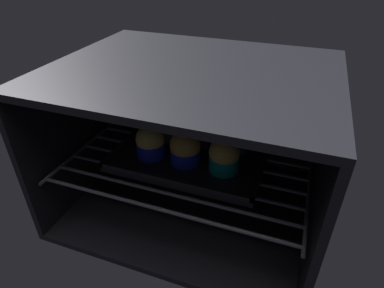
{
  "coord_description": "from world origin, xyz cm",
  "views": [
    {
      "loc": [
        21.77,
        -38.08,
        58.08
      ],
      "look_at": [
        0.0,
        21.65,
        17.36
      ],
      "focal_mm": 30.39,
      "sensor_mm": 36.0,
      "label": 1
    }
  ],
  "objects_px": {
    "baking_tray": "(192,153)",
    "muffin_row0_col0": "(151,142)",
    "muffin_row1_col0": "(164,123)",
    "muffin_row0_col2": "(224,156)",
    "muffin_row1_col1": "(197,130)",
    "muffin_row0_col1": "(184,148)",
    "muffin_row1_col2": "(235,135)"
  },
  "relations": [
    {
      "from": "muffin_row1_col1",
      "to": "muffin_row1_col2",
      "type": "height_order",
      "value": "muffin_row1_col2"
    },
    {
      "from": "baking_tray",
      "to": "muffin_row0_col0",
      "type": "relative_size",
      "value": 4.23
    },
    {
      "from": "muffin_row0_col0",
      "to": "muffin_row1_col2",
      "type": "xyz_separation_m",
      "value": [
        0.17,
        0.09,
        0.0
      ]
    },
    {
      "from": "baking_tray",
      "to": "muffin_row1_col2",
      "type": "bearing_deg",
      "value": 27.19
    },
    {
      "from": "baking_tray",
      "to": "muffin_row0_col1",
      "type": "bearing_deg",
      "value": -94.08
    },
    {
      "from": "baking_tray",
      "to": "muffin_row1_col0",
      "type": "relative_size",
      "value": 4.25
    },
    {
      "from": "baking_tray",
      "to": "muffin_row0_col0",
      "type": "xyz_separation_m",
      "value": [
        -0.08,
        -0.05,
        0.04
      ]
    },
    {
      "from": "muffin_row1_col1",
      "to": "muffin_row0_col1",
      "type": "bearing_deg",
      "value": -90.81
    },
    {
      "from": "muffin_row0_col0",
      "to": "muffin_row0_col1",
      "type": "distance_m",
      "value": 0.08
    },
    {
      "from": "muffin_row1_col0",
      "to": "muffin_row1_col2",
      "type": "bearing_deg",
      "value": 1.23
    },
    {
      "from": "muffin_row0_col0",
      "to": "muffin_row1_col0",
      "type": "xyz_separation_m",
      "value": [
        -0.0,
        0.09,
        0.0
      ]
    },
    {
      "from": "baking_tray",
      "to": "muffin_row1_col1",
      "type": "bearing_deg",
      "value": 92.49
    },
    {
      "from": "muffin_row0_col2",
      "to": "muffin_row1_col1",
      "type": "bearing_deg",
      "value": 136.71
    },
    {
      "from": "muffin_row0_col1",
      "to": "muffin_row1_col0",
      "type": "xyz_separation_m",
      "value": [
        -0.09,
        0.09,
        0.0
      ]
    },
    {
      "from": "muffin_row0_col1",
      "to": "muffin_row0_col2",
      "type": "distance_m",
      "value": 0.09
    },
    {
      "from": "muffin_row0_col0",
      "to": "muffin_row1_col0",
      "type": "distance_m",
      "value": 0.09
    },
    {
      "from": "muffin_row1_col0",
      "to": "muffin_row1_col1",
      "type": "xyz_separation_m",
      "value": [
        0.09,
        0.0,
        -0.0
      ]
    },
    {
      "from": "muffin_row0_col1",
      "to": "muffin_row1_col1",
      "type": "height_order",
      "value": "muffin_row0_col1"
    },
    {
      "from": "muffin_row1_col0",
      "to": "baking_tray",
      "type": "bearing_deg",
      "value": -25.57
    },
    {
      "from": "muffin_row1_col0",
      "to": "muffin_row1_col2",
      "type": "height_order",
      "value": "muffin_row1_col2"
    },
    {
      "from": "muffin_row0_col2",
      "to": "muffin_row1_col1",
      "type": "distance_m",
      "value": 0.12
    },
    {
      "from": "muffin_row1_col2",
      "to": "muffin_row0_col2",
      "type": "bearing_deg",
      "value": -91.17
    },
    {
      "from": "muffin_row0_col2",
      "to": "muffin_row1_col0",
      "type": "distance_m",
      "value": 0.2
    },
    {
      "from": "baking_tray",
      "to": "muffin_row1_col2",
      "type": "height_order",
      "value": "muffin_row1_col2"
    },
    {
      "from": "muffin_row0_col0",
      "to": "muffin_row1_col2",
      "type": "height_order",
      "value": "muffin_row1_col2"
    },
    {
      "from": "baking_tray",
      "to": "muffin_row1_col1",
      "type": "relative_size",
      "value": 4.41
    },
    {
      "from": "muffin_row0_col0",
      "to": "muffin_row0_col1",
      "type": "relative_size",
      "value": 1.02
    },
    {
      "from": "muffin_row1_col2",
      "to": "muffin_row0_col1",
      "type": "bearing_deg",
      "value": -136.04
    },
    {
      "from": "muffin_row0_col1",
      "to": "muffin_row0_col0",
      "type": "bearing_deg",
      "value": -178.89
    },
    {
      "from": "muffin_row1_col0",
      "to": "muffin_row1_col1",
      "type": "relative_size",
      "value": 1.04
    },
    {
      "from": "muffin_row0_col0",
      "to": "muffin_row1_col0",
      "type": "bearing_deg",
      "value": 93.16
    },
    {
      "from": "muffin_row0_col1",
      "to": "muffin_row1_col1",
      "type": "bearing_deg",
      "value": 89.19
    }
  ]
}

